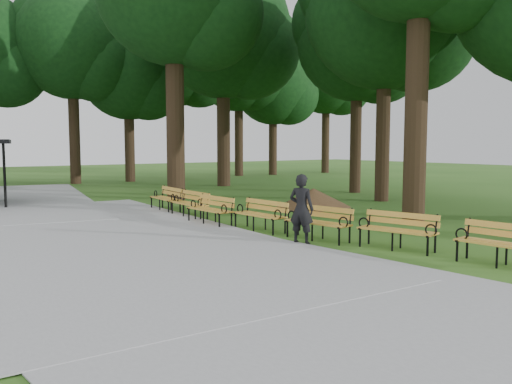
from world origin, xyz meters
TOP-DOWN VIEW (x-y plane):
  - ground at (0.00, 0.00)m, footprint 100.00×100.00m
  - path at (-4.00, 3.00)m, footprint 12.00×38.00m
  - person at (-0.03, -0.94)m, footprint 0.64×0.74m
  - dirt_mound at (5.11, 4.45)m, footprint 2.60×2.60m
  - bench_0 at (1.66, -5.10)m, footprint 0.86×1.96m
  - bench_1 at (1.28, -2.78)m, footprint 1.12×2.00m
  - bench_2 at (0.60, -0.83)m, footprint 0.98×1.98m
  - bench_3 at (0.24, 1.20)m, footprint 0.79×1.95m
  - bench_4 at (-0.32, 3.03)m, footprint 0.78×1.94m
  - bench_5 at (-0.08, 4.80)m, footprint 0.65×1.90m
  - bench_6 at (0.01, 6.81)m, footprint 0.74×1.93m
  - lawn_tree_1 at (9.01, 4.48)m, footprint 6.75×6.75m
  - lawn_tree_4 at (7.72, 15.25)m, footprint 7.71×7.71m
  - lawn_tree_5 at (10.94, 7.93)m, footprint 5.95×5.95m
  - tree_backdrop at (6.69, 23.00)m, footprint 38.16×9.80m

SIDE VIEW (x-z plane):
  - ground at x=0.00m, z-range 0.00..0.00m
  - path at x=-4.00m, z-range 0.00..0.06m
  - dirt_mound at x=5.11m, z-range 0.00..0.73m
  - bench_0 at x=1.66m, z-range 0.00..0.88m
  - bench_1 at x=1.28m, z-range 0.00..0.88m
  - bench_2 at x=0.60m, z-range 0.00..0.88m
  - bench_3 at x=0.24m, z-range 0.00..0.88m
  - bench_4 at x=-0.32m, z-range 0.00..0.88m
  - bench_5 at x=-0.08m, z-range 0.00..0.88m
  - bench_6 at x=0.01m, z-range 0.00..0.88m
  - person at x=-0.03m, z-range 0.00..1.71m
  - lawn_tree_5 at x=10.94m, z-range 2.22..12.69m
  - tree_backdrop at x=6.69m, z-range 0.00..15.90m
  - lawn_tree_1 at x=9.01m, z-range 2.31..13.75m
  - lawn_tree_4 at x=7.72m, z-range 2.46..15.18m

